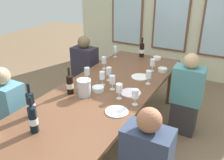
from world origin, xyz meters
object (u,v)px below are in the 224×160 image
Objects in this scene: wine_glass_7 at (87,72)px; seated_person_0 at (9,116)px; white_plate_0 at (140,77)px; wine_bottle_2 at (31,104)px; wine_glass_6 at (104,61)px; wine_bottle_1 at (33,119)px; seated_person_3 at (186,97)px; wine_glass_3 at (102,76)px; tasting_bowl_1 at (157,58)px; tasting_bowl_2 at (98,89)px; white_plate_1 at (131,93)px; wine_glass_5 at (153,63)px; seated_person_2 at (85,72)px; wine_bottle_0 at (70,84)px; wine_glass_4 at (149,75)px; wine_glass_1 at (135,94)px; wine_glass_2 at (119,88)px; wine_glass_0 at (109,72)px; wine_glass_8 at (115,50)px; dining_table at (105,93)px; wine_bottle_3 at (142,50)px; white_plate_2 at (117,111)px; metal_pitcher at (84,88)px; tasting_bowl_3 at (163,70)px; wine_glass_9 at (112,80)px.

seated_person_0 reaches higher than wine_glass_7.
seated_person_0 is (-1.04, -1.25, -0.22)m from white_plate_0.
wine_glass_6 is (-0.02, 1.39, -0.01)m from wine_bottle_2.
seated_person_3 reaches higher than wine_bottle_1.
wine_glass_3 is (0.04, 1.08, -0.01)m from wine_bottle_1.
tasting_bowl_1 is 1.39m from tasting_bowl_2.
wine_glass_5 reaches higher than white_plate_1.
seated_person_2 is at bearing 167.03° from white_plate_0.
wine_bottle_0 reaches higher than white_plate_0.
white_plate_1 is 0.36m from wine_glass_4.
white_plate_0 is 1.32× the size of wine_glass_1.
wine_glass_2 is (0.54, 0.15, 0.00)m from wine_bottle_0.
wine_glass_8 is at bearing 112.87° from wine_glass_0.
wine_bottle_3 is at bearing 93.11° from dining_table.
wine_glass_3 reaches higher than white_plate_1.
wine_bottle_2 is (-0.67, -0.45, 0.13)m from white_plate_2.
wine_bottle_0 is 1.77× the size of wine_glass_1.
wine_bottle_1 is (0.00, -0.75, 0.03)m from metal_pitcher.
tasting_bowl_3 is (0.42, 0.85, 0.08)m from dining_table.
wine_glass_6 is at bearing 126.43° from white_plate_2.
wine_bottle_2 is 0.30× the size of seated_person_3.
white_plate_2 is 0.68× the size of wine_bottle_2.
seated_person_3 is (0.57, 0.81, -0.34)m from wine_glass_2.
white_plate_0 is at bearing -69.12° from wine_bottle_3.
white_plate_1 is at bearing -73.22° from wine_bottle_3.
wine_glass_9 is (0.40, 0.86, -0.02)m from wine_bottle_2.
white_plate_2 is (0.35, -0.38, 0.06)m from dining_table.
wine_glass_9 is at bearing -63.74° from wine_glass_8.
wine_glass_1 and wine_glass_4 have the same top height.
wine_glass_2 is at bearing 17.74° from metal_pitcher.
wine_glass_9 is 0.16× the size of seated_person_0.
wine_glass_1 is at bearing -83.50° from wine_glass_4.
tasting_bowl_1 is at bearing 76.28° from wine_bottle_2.
tasting_bowl_3 is at bearing 81.78° from white_plate_1.
tasting_bowl_1 is 0.49m from tasting_bowl_3.
wine_glass_3 and wine_glass_9 have the same top height.
wine_bottle_2 is 1.95× the size of wine_glass_7.
white_plate_1 is 1.33× the size of wine_glass_4.
wine_glass_0 is 1.00× the size of wine_glass_4.
wine_glass_5 is at bearing 69.42° from wine_bottle_2.
wine_glass_2 reaches higher than dining_table.
wine_glass_5 is at bearing 55.97° from wine_glass_0.
wine_glass_1 is 1.00× the size of wine_glass_5.
tasting_bowl_3 is 1.26m from seated_person_2.
seated_person_3 is at bearing 41.65° from tasting_bowl_2.
tasting_bowl_1 is at bearing 78.21° from metal_pitcher.
wine_glass_3 is at bearing 148.05° from wine_glass_2.
tasting_bowl_2 is 0.51m from wine_glass_1.
white_plate_0 is 1.21× the size of metal_pitcher.
seated_person_2 is at bearing 140.99° from wine_glass_9.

